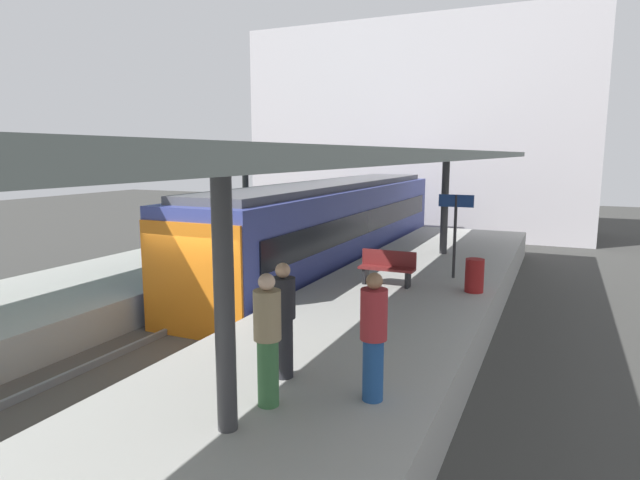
# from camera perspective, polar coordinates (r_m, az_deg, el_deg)

# --- Properties ---
(ground_plane) EXTENTS (80.00, 80.00, 0.00)m
(ground_plane) POSITION_cam_1_polar(r_m,az_deg,el_deg) (13.01, -11.50, -10.16)
(ground_plane) COLOR #383835
(platform_left) EXTENTS (4.40, 28.00, 1.00)m
(platform_left) POSITION_cam_1_polar(r_m,az_deg,el_deg) (15.33, -23.24, -5.82)
(platform_left) COLOR #9E9E99
(platform_left) RESTS_ON ground_plane
(platform_right) EXTENTS (4.40, 28.00, 1.00)m
(platform_right) POSITION_cam_1_polar(r_m,az_deg,el_deg) (11.16, 4.76, -10.59)
(platform_right) COLOR #9E9E99
(platform_right) RESTS_ON ground_plane
(track_ballast) EXTENTS (3.20, 28.00, 0.20)m
(track_ballast) POSITION_cam_1_polar(r_m,az_deg,el_deg) (12.98, -11.52, -9.75)
(track_ballast) COLOR #4C4742
(track_ballast) RESTS_ON ground_plane
(rail_near_side) EXTENTS (0.08, 28.00, 0.14)m
(rail_near_side) POSITION_cam_1_polar(r_m,az_deg,el_deg) (13.34, -14.08, -8.54)
(rail_near_side) COLOR slate
(rail_near_side) RESTS_ON track_ballast
(rail_far_side) EXTENTS (0.08, 28.00, 0.14)m
(rail_far_side) POSITION_cam_1_polar(r_m,az_deg,el_deg) (12.53, -8.83, -9.53)
(rail_far_side) COLOR slate
(rail_far_side) RESTS_ON track_ballast
(commuter_train) EXTENTS (2.78, 16.03, 3.10)m
(commuter_train) POSITION_cam_1_polar(r_m,az_deg,el_deg) (18.87, 1.38, 1.43)
(commuter_train) COLOR #38428C
(commuter_train) RESTS_ON track_ballast
(canopy_left) EXTENTS (4.18, 21.00, 3.49)m
(canopy_left) POSITION_cam_1_polar(r_m,az_deg,el_deg) (15.83, -20.37, 8.94)
(canopy_left) COLOR #333335
(canopy_left) RESTS_ON platform_left
(canopy_right) EXTENTS (4.18, 21.00, 3.32)m
(canopy_right) POSITION_cam_1_polar(r_m,az_deg,el_deg) (11.83, 7.30, 8.76)
(canopy_right) COLOR #333335
(canopy_right) RESTS_ON platform_right
(platform_bench) EXTENTS (1.40, 0.41, 0.86)m
(platform_bench) POSITION_cam_1_polar(r_m,az_deg,el_deg) (13.57, 7.17, -2.82)
(platform_bench) COLOR black
(platform_bench) RESTS_ON platform_right
(platform_sign) EXTENTS (0.90, 0.08, 2.21)m
(platform_sign) POSITION_cam_1_polar(r_m,az_deg,el_deg) (14.48, 14.19, 2.37)
(platform_sign) COLOR #262628
(platform_sign) RESTS_ON platform_right
(litter_bin) EXTENTS (0.44, 0.44, 0.80)m
(litter_bin) POSITION_cam_1_polar(r_m,az_deg,el_deg) (13.30, 16.07, -3.64)
(litter_bin) COLOR maroon
(litter_bin) RESTS_ON platform_right
(passenger_near_bench) EXTENTS (0.36, 0.36, 1.77)m
(passenger_near_bench) POSITION_cam_1_polar(r_m,az_deg,el_deg) (7.05, -5.59, -10.27)
(passenger_near_bench) COLOR #386B3D
(passenger_near_bench) RESTS_ON platform_right
(passenger_mid_platform) EXTENTS (0.36, 0.36, 1.72)m
(passenger_mid_platform) POSITION_cam_1_polar(r_m,az_deg,el_deg) (7.90, -3.91, -8.30)
(passenger_mid_platform) COLOR #232328
(passenger_mid_platform) RESTS_ON platform_right
(passenger_far_end) EXTENTS (0.36, 0.36, 1.74)m
(passenger_far_end) POSITION_cam_1_polar(r_m,az_deg,el_deg) (7.20, 5.70, -9.97)
(passenger_far_end) COLOR navy
(passenger_far_end) RESTS_ON platform_right
(station_building_backdrop) EXTENTS (18.00, 6.00, 11.00)m
(station_building_backdrop) POSITION_cam_1_polar(r_m,az_deg,el_deg) (30.85, 10.52, 11.29)
(station_building_backdrop) COLOR #B7B2B7
(station_building_backdrop) RESTS_ON ground_plane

